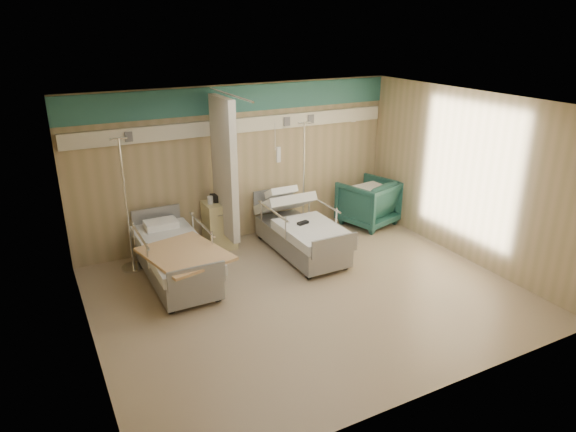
{
  "coord_description": "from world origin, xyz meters",
  "views": [
    {
      "loc": [
        -3.36,
        -5.81,
        3.81
      ],
      "look_at": [
        -0.02,
        0.6,
        1.04
      ],
      "focal_mm": 32.0,
      "sensor_mm": 36.0,
      "label": 1
    }
  ],
  "objects_px": {
    "bed_right": "(301,237)",
    "bed_left": "(176,263)",
    "bedside_cabinet": "(219,225)",
    "iv_stand_left": "(131,243)",
    "visitor_armchair": "(368,203)",
    "iv_stand_right": "(303,211)"
  },
  "relations": [
    {
      "from": "bedside_cabinet",
      "to": "iv_stand_left",
      "type": "height_order",
      "value": "iv_stand_left"
    },
    {
      "from": "visitor_armchair",
      "to": "iv_stand_right",
      "type": "height_order",
      "value": "iv_stand_right"
    },
    {
      "from": "bedside_cabinet",
      "to": "iv_stand_right",
      "type": "height_order",
      "value": "iv_stand_right"
    },
    {
      "from": "bedside_cabinet",
      "to": "visitor_armchair",
      "type": "bearing_deg",
      "value": -5.71
    },
    {
      "from": "bed_right",
      "to": "iv_stand_left",
      "type": "relative_size",
      "value": 0.99
    },
    {
      "from": "bed_left",
      "to": "bedside_cabinet",
      "type": "xyz_separation_m",
      "value": [
        1.05,
        0.9,
        0.11
      ]
    },
    {
      "from": "bed_left",
      "to": "iv_stand_right",
      "type": "xyz_separation_m",
      "value": [
        2.7,
        0.81,
        0.12
      ]
    },
    {
      "from": "bed_left",
      "to": "iv_stand_right",
      "type": "relative_size",
      "value": 1.02
    },
    {
      "from": "bed_left",
      "to": "iv_stand_left",
      "type": "bearing_deg",
      "value": 123.59
    },
    {
      "from": "visitor_armchair",
      "to": "iv_stand_left",
      "type": "relative_size",
      "value": 0.45
    },
    {
      "from": "bed_right",
      "to": "bed_left",
      "type": "xyz_separation_m",
      "value": [
        -2.2,
        0.0,
        0.0
      ]
    },
    {
      "from": "bedside_cabinet",
      "to": "bed_left",
      "type": "bearing_deg",
      "value": -139.4
    },
    {
      "from": "bed_right",
      "to": "iv_stand_right",
      "type": "xyz_separation_m",
      "value": [
        0.5,
        0.81,
        0.12
      ]
    },
    {
      "from": "bedside_cabinet",
      "to": "visitor_armchair",
      "type": "xyz_separation_m",
      "value": [
        3.0,
        -0.3,
        0.02
      ]
    },
    {
      "from": "bedside_cabinet",
      "to": "visitor_armchair",
      "type": "height_order",
      "value": "visitor_armchair"
    },
    {
      "from": "bed_right",
      "to": "bedside_cabinet",
      "type": "bearing_deg",
      "value": 141.95
    },
    {
      "from": "iv_stand_right",
      "to": "visitor_armchair",
      "type": "bearing_deg",
      "value": -8.87
    },
    {
      "from": "bed_left",
      "to": "visitor_armchair",
      "type": "bearing_deg",
      "value": 8.43
    },
    {
      "from": "bedside_cabinet",
      "to": "bed_right",
      "type": "bearing_deg",
      "value": -38.05
    },
    {
      "from": "iv_stand_left",
      "to": "bedside_cabinet",
      "type": "bearing_deg",
      "value": 4.77
    },
    {
      "from": "bed_left",
      "to": "iv_stand_right",
      "type": "height_order",
      "value": "iv_stand_right"
    },
    {
      "from": "bed_right",
      "to": "bed_left",
      "type": "bearing_deg",
      "value": 180.0
    }
  ]
}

